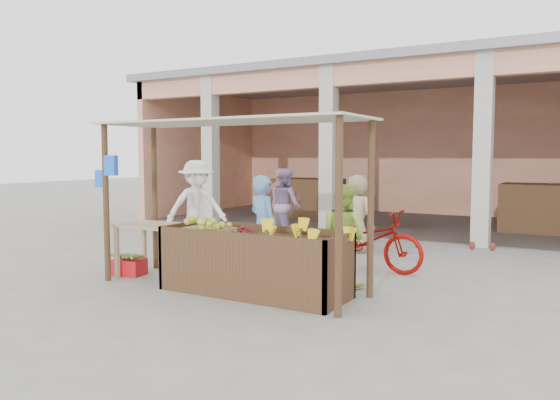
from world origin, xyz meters
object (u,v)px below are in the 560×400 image
Objects in this scene: fruit_stall at (254,265)px; side_table at (153,233)px; vendor_blue at (263,223)px; motorcycle at (366,239)px; vendor_green at (343,233)px; red_crate at (128,267)px.

side_table is at bearing 179.03° from fruit_stall.
fruit_stall is at bearing 137.97° from vendor_blue.
motorcycle is (1.22, 1.26, -0.32)m from vendor_blue.
vendor_blue is (-0.44, 0.94, 0.45)m from fruit_stall.
motorcycle reaches higher than side_table.
vendor_blue is (1.44, 0.91, 0.15)m from side_table.
side_table is 3.44m from motorcycle.
motorcycle is at bearing 70.35° from fruit_stall.
fruit_stall is 1.53× the size of vendor_blue.
vendor_green reaches higher than motorcycle.
side_table is 0.62× the size of vendor_blue.
red_crate is at bearing 49.52° from vendor_blue.
red_crate is (-2.37, -0.01, -0.27)m from fruit_stall.
vendor_blue is at bearing 33.71° from side_table.
side_table reaches higher than fruit_stall.
red_crate is at bearing 125.95° from motorcycle.
motorcycle is (-0.09, 1.17, -0.25)m from vendor_green.
fruit_stall is 1.90m from side_table.
vendor_green reaches higher than side_table.
red_crate is 0.29× the size of vendor_blue.
vendor_blue is at bearing 18.70° from vendor_green.
vendor_blue is 1.09× the size of vendor_green.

